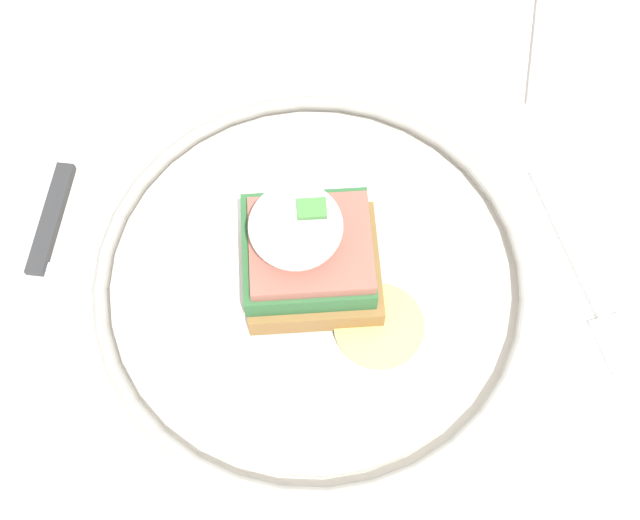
# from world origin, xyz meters

# --- Properties ---
(ground_plane) EXTENTS (6.00, 6.00, 0.00)m
(ground_plane) POSITION_xyz_m (0.00, 0.00, 0.00)
(ground_plane) COLOR #B2ADA3
(dining_table) EXTENTS (0.82, 0.69, 0.76)m
(dining_table) POSITION_xyz_m (0.00, 0.00, 0.61)
(dining_table) COLOR beige
(dining_table) RESTS_ON ground_plane
(plate) EXTENTS (0.28, 0.28, 0.02)m
(plate) POSITION_xyz_m (-0.01, 0.01, 0.76)
(plate) COLOR silver
(plate) RESTS_ON dining_table
(sandwich) EXTENTS (0.11, 0.11, 0.09)m
(sandwich) POSITION_xyz_m (-0.01, 0.01, 0.81)
(sandwich) COLOR olive
(sandwich) RESTS_ON plate
(fork) EXTENTS (0.05, 0.15, 0.00)m
(fork) POSITION_xyz_m (-0.19, 0.02, 0.76)
(fork) COLOR silver
(fork) RESTS_ON dining_table
(knife) EXTENTS (0.05, 0.20, 0.01)m
(knife) POSITION_xyz_m (0.17, -0.01, 0.76)
(knife) COLOR #2D2D2D
(knife) RESTS_ON dining_table
(napkin) EXTENTS (0.16, 0.15, 0.01)m
(napkin) POSITION_xyz_m (-0.25, -0.16, 0.76)
(napkin) COLOR white
(napkin) RESTS_ON dining_table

